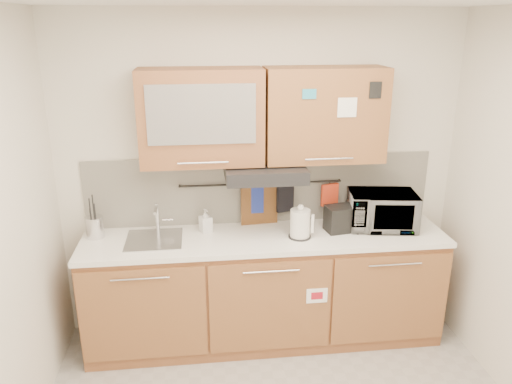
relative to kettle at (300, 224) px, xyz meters
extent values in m
plane|color=silver|center=(-0.26, 0.37, 0.27)|extent=(3.20, 0.00, 3.20)
cube|color=brown|center=(-0.26, 0.07, -0.59)|extent=(2.80, 0.60, 0.88)
cube|color=black|center=(-0.26, 0.07, -0.98)|extent=(2.80, 0.54, 0.10)
cube|color=#A16239|center=(-1.19, -0.24, -0.56)|extent=(0.91, 0.02, 0.74)
cylinder|color=silver|center=(-1.19, -0.27, -0.25)|extent=(0.41, 0.01, 0.01)
cube|color=#A16239|center=(-0.26, -0.24, -0.56)|extent=(0.91, 0.02, 0.74)
cylinder|color=silver|center=(-0.26, -0.27, -0.25)|extent=(0.41, 0.01, 0.01)
cube|color=#A16239|center=(0.67, -0.24, -0.56)|extent=(0.91, 0.02, 0.74)
cylinder|color=silver|center=(0.67, -0.27, -0.25)|extent=(0.41, 0.01, 0.01)
cube|color=white|center=(-0.26, 0.06, -0.13)|extent=(2.82, 0.62, 0.04)
cube|color=silver|center=(-0.26, 0.36, 0.17)|extent=(2.80, 0.02, 0.56)
cube|color=brown|center=(-0.72, 0.20, 0.80)|extent=(0.90, 0.35, 0.70)
cube|color=silver|center=(-0.72, 0.01, 0.85)|extent=(0.76, 0.02, 0.42)
cube|color=#A16239|center=(0.20, 0.20, 0.80)|extent=(0.90, 0.35, 0.70)
cube|color=white|center=(0.32, 0.02, 0.88)|extent=(0.14, 0.00, 0.14)
cube|color=black|center=(-0.26, 0.12, 0.39)|extent=(0.60, 0.46, 0.10)
cube|color=silver|center=(-1.11, 0.07, -0.11)|extent=(0.42, 0.40, 0.03)
cylinder|color=silver|center=(-1.09, 0.23, 0.01)|extent=(0.03, 0.03, 0.24)
cylinder|color=silver|center=(-1.09, 0.15, 0.11)|extent=(0.02, 0.18, 0.02)
cylinder|color=black|center=(-0.26, 0.32, 0.23)|extent=(1.30, 0.02, 0.02)
cylinder|color=silver|center=(-1.56, 0.18, -0.02)|extent=(0.18, 0.18, 0.17)
cylinder|color=black|center=(-1.58, 0.19, 0.05)|extent=(0.01, 0.01, 0.32)
cylinder|color=black|center=(-1.54, 0.17, 0.03)|extent=(0.01, 0.01, 0.28)
cylinder|color=black|center=(-1.56, 0.21, 0.06)|extent=(0.01, 0.01, 0.34)
cylinder|color=black|center=(-1.58, 0.16, 0.02)|extent=(0.01, 0.01, 0.25)
cylinder|color=silver|center=(0.00, 0.00, 0.00)|extent=(0.20, 0.20, 0.22)
sphere|color=silver|center=(0.00, 0.00, 0.14)|extent=(0.05, 0.05, 0.05)
cube|color=silver|center=(0.09, -0.03, 0.02)|extent=(0.03, 0.04, 0.14)
cylinder|color=black|center=(0.00, 0.00, -0.10)|extent=(0.17, 0.17, 0.01)
cube|color=black|center=(0.36, 0.09, 0.00)|extent=(0.29, 0.21, 0.21)
cube|color=black|center=(0.31, 0.08, 0.09)|extent=(0.09, 0.13, 0.01)
cube|color=black|center=(0.41, 0.10, 0.09)|extent=(0.09, 0.13, 0.01)
imported|color=#999999|center=(0.69, 0.12, 0.04)|extent=(0.57, 0.42, 0.29)
imported|color=#999999|center=(-0.72, 0.19, -0.01)|extent=(0.11, 0.11, 0.19)
cube|color=brown|center=(-0.28, 0.31, 0.03)|extent=(0.30, 0.05, 0.37)
cube|color=navy|center=(-0.31, 0.31, 0.10)|extent=(0.13, 0.04, 0.22)
cube|color=black|center=(-0.07, 0.31, 0.10)|extent=(0.15, 0.08, 0.22)
cube|color=red|center=(0.31, 0.31, 0.12)|extent=(0.15, 0.06, 0.18)
camera|label=1|loc=(-0.75, -3.45, 1.47)|focal=35.00mm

